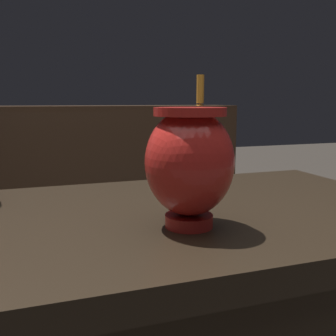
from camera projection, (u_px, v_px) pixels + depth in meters
The scene contains 3 objects.
back_display_shelf at pixel (67, 173), 2.91m from camera, with size 2.60×0.40×0.99m.
vase_centerpiece at pixel (189, 162), 0.69m from camera, with size 0.16×0.16×0.21m.
shelf_vase_far_right at pixel (200, 91), 3.07m from camera, with size 0.07×0.07×0.24m.
Camera 1 is at (-0.22, -0.75, 1.03)m, focal length 41.81 mm.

